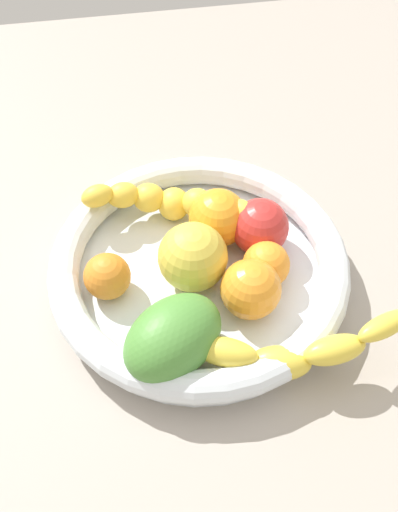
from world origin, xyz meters
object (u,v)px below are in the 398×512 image
object	(u,v)px
orange_mid_left	(218,218)
orange_rear	(266,265)
banana_draped_left	(280,349)
mango_green	(173,337)
fruit_bowl	(199,268)
banana_draped_right	(172,202)
orange_front	(107,276)
tomato_red	(260,227)
apple_yellow	(193,257)
orange_mid_right	(251,289)

from	to	relation	value
orange_mid_left	orange_rear	bearing A→B (deg)	-149.89
orange_rear	banana_draped_left	bearing A→B (deg)	173.20
mango_green	orange_mid_left	bearing A→B (deg)	-26.23
fruit_bowl	banana_draped_left	size ratio (longest dim) A/B	1.23
banana_draped_right	orange_mid_left	world-z (taller)	orange_mid_left
orange_front	orange_rear	bearing A→B (deg)	-94.50
banana_draped_left	banana_draped_right	world-z (taller)	banana_draped_right
banana_draped_right	orange_front	distance (cm)	12.30
orange_front	tomato_red	size ratio (longest dim) A/B	0.78
orange_front	mango_green	size ratio (longest dim) A/B	0.47
banana_draped_right	apple_yellow	bearing A→B (deg)	-173.68
mango_green	orange_rear	bearing A→B (deg)	-55.15
orange_mid_left	banana_draped_right	bearing A→B (deg)	53.99
orange_front	orange_mid_left	distance (cm)	14.26
orange_rear	apple_yellow	distance (cm)	8.04
orange_rear	orange_mid_right	bearing A→B (deg)	142.95
banana_draped_right	fruit_bowl	bearing A→B (deg)	-167.96
banana_draped_left	orange_mid_right	xyz separation A→B (cm)	(7.21, 1.25, 0.24)
apple_yellow	orange_mid_right	bearing A→B (deg)	-131.84
orange_front	orange_mid_left	size ratio (longest dim) A/B	0.76
banana_draped_left	orange_front	size ratio (longest dim) A/B	5.29
fruit_bowl	apple_yellow	bearing A→B (deg)	129.84
fruit_bowl	orange_front	size ratio (longest dim) A/B	6.51
banana_draped_left	banana_draped_right	xyz separation A→B (cm)	(20.92, 7.55, 0.30)
orange_mid_left	tomato_red	size ratio (longest dim) A/B	1.03
fruit_bowl	orange_rear	xyz separation A→B (cm)	(-2.08, -7.03, 1.66)
mango_green	tomato_red	size ratio (longest dim) A/B	1.66
mango_green	tomato_red	distance (cm)	17.22
banana_draped_right	orange_mid_left	size ratio (longest dim) A/B	2.99
fruit_bowl	orange_front	distance (cm)	10.24
mango_green	tomato_red	xyz separation A→B (cm)	(12.69, -11.65, -0.18)
orange_mid_left	apple_yellow	world-z (taller)	apple_yellow
orange_mid_right	orange_rear	distance (cm)	4.21
orange_front	apple_yellow	bearing A→B (deg)	-89.48
orange_mid_left	orange_mid_right	xyz separation A→B (cm)	(-10.22, -1.50, -0.16)
orange_rear	mango_green	xyz separation A→B (cm)	(-7.85, 11.27, 0.87)
orange_rear	apple_yellow	bearing A→B (deg)	79.61
orange_front	orange_mid_left	xyz separation A→B (cm)	(5.56, -13.11, 0.83)
fruit_bowl	banana_draped_right	size ratio (longest dim) A/B	1.65
banana_draped_right	tomato_red	size ratio (longest dim) A/B	3.07
apple_yellow	tomato_red	distance (cm)	8.89
apple_yellow	mango_green	bearing A→B (deg)	159.57
banana_draped_left	tomato_red	xyz separation A→B (cm)	(15.36, -1.63, 0.30)
orange_mid_right	tomato_red	world-z (taller)	tomato_red
orange_mid_left	apple_yellow	distance (cm)	6.68
orange_rear	mango_green	distance (cm)	13.76
fruit_bowl	banana_draped_right	xyz separation A→B (cm)	(8.31, 1.77, 2.34)
banana_draped_right	mango_green	world-z (taller)	mango_green
fruit_bowl	orange_mid_left	distance (cm)	6.20
banana_draped_left	orange_mid_left	size ratio (longest dim) A/B	3.99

